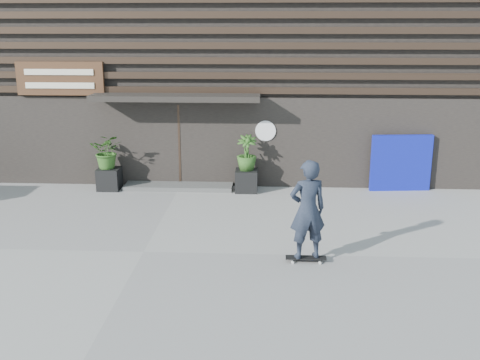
# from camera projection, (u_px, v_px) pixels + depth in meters

# --- Properties ---
(ground) EXTENTS (80.00, 80.00, 0.00)m
(ground) POSITION_uv_depth(u_px,v_px,m) (144.00, 252.00, 11.34)
(ground) COLOR gray
(ground) RESTS_ON ground
(entrance_step) EXTENTS (3.00, 0.80, 0.12)m
(entrance_step) POSITION_uv_depth(u_px,v_px,m) (179.00, 186.00, 15.76)
(entrance_step) COLOR #484846
(entrance_step) RESTS_ON ground
(planter_pot_left) EXTENTS (0.60, 0.60, 0.60)m
(planter_pot_left) POSITION_uv_depth(u_px,v_px,m) (109.00, 179.00, 15.59)
(planter_pot_left) COLOR black
(planter_pot_left) RESTS_ON ground
(bamboo_left) EXTENTS (0.86, 0.75, 0.96)m
(bamboo_left) POSITION_uv_depth(u_px,v_px,m) (108.00, 151.00, 15.39)
(bamboo_left) COLOR #2D591E
(bamboo_left) RESTS_ON planter_pot_left
(planter_pot_right) EXTENTS (0.60, 0.60, 0.60)m
(planter_pot_right) POSITION_uv_depth(u_px,v_px,m) (247.00, 181.00, 15.41)
(planter_pot_right) COLOR black
(planter_pot_right) RESTS_ON ground
(bamboo_right) EXTENTS (0.54, 0.54, 0.96)m
(bamboo_right) POSITION_uv_depth(u_px,v_px,m) (247.00, 153.00, 15.20)
(bamboo_right) COLOR #2D591E
(bamboo_right) RESTS_ON planter_pot_right
(blue_tarp) EXTENTS (1.66, 0.28, 1.55)m
(blue_tarp) POSITION_uv_depth(u_px,v_px,m) (401.00, 163.00, 15.37)
(blue_tarp) COLOR #0B1397
(blue_tarp) RESTS_ON ground
(building) EXTENTS (18.00, 11.00, 8.00)m
(building) POSITION_uv_depth(u_px,v_px,m) (199.00, 37.00, 19.88)
(building) COLOR black
(building) RESTS_ON ground
(skateboarder) EXTENTS (0.80, 0.62, 2.02)m
(skateboarder) POSITION_uv_depth(u_px,v_px,m) (308.00, 210.00, 10.59)
(skateboarder) COLOR black
(skateboarder) RESTS_ON ground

